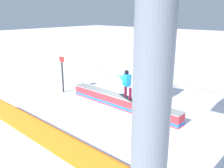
# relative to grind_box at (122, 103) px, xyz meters

# --- Properties ---
(ground_plane) EXTENTS (120.00, 120.00, 0.00)m
(ground_plane) POSITION_rel_grind_box_xyz_m (0.00, 0.00, -0.28)
(ground_plane) COLOR white
(grind_box) EXTENTS (6.79, 0.88, 0.62)m
(grind_box) POSITION_rel_grind_box_xyz_m (0.00, 0.00, 0.00)
(grind_box) COLOR red
(grind_box) RESTS_ON ground_plane
(snowboarder) EXTENTS (1.43, 0.82, 1.42)m
(snowboarder) POSITION_rel_grind_box_xyz_m (-0.28, -0.03, 1.11)
(snowboarder) COLOR black
(snowboarder) RESTS_ON grind_box
(safety_fence) EXTENTS (8.50, 0.37, 1.03)m
(safety_fence) POSITION_rel_grind_box_xyz_m (0.00, 4.91, 0.23)
(safety_fence) COLOR orange
(safety_fence) RESTS_ON ground_plane
(trail_marker) EXTENTS (0.40, 0.10, 2.23)m
(trail_marker) POSITION_rel_grind_box_xyz_m (4.37, 0.33, 0.90)
(trail_marker) COLOR #262628
(trail_marker) RESTS_ON ground_plane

